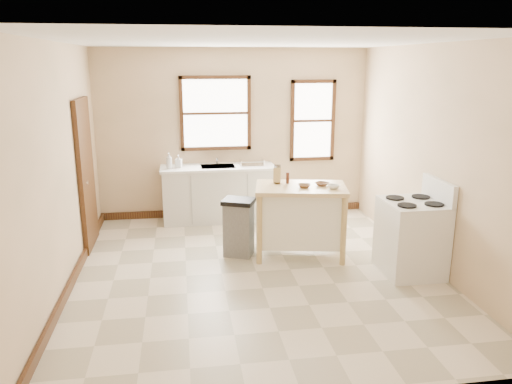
# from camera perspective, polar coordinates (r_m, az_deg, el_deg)

# --- Properties ---
(floor) EXTENTS (5.00, 5.00, 0.00)m
(floor) POSITION_cam_1_polar(r_m,az_deg,el_deg) (6.40, 0.02, -9.07)
(floor) COLOR beige
(floor) RESTS_ON ground
(ceiling) EXTENTS (5.00, 5.00, 0.00)m
(ceiling) POSITION_cam_1_polar(r_m,az_deg,el_deg) (5.86, 0.03, 16.86)
(ceiling) COLOR white
(ceiling) RESTS_ON ground
(wall_back) EXTENTS (4.50, 0.04, 2.80)m
(wall_back) POSITION_cam_1_polar(r_m,az_deg,el_deg) (8.42, -2.56, 6.64)
(wall_back) COLOR beige
(wall_back) RESTS_ON ground
(wall_left) EXTENTS (0.04, 5.00, 2.80)m
(wall_left) POSITION_cam_1_polar(r_m,az_deg,el_deg) (6.06, -21.52, 2.45)
(wall_left) COLOR beige
(wall_left) RESTS_ON ground
(wall_right) EXTENTS (0.04, 5.00, 2.80)m
(wall_right) POSITION_cam_1_polar(r_m,az_deg,el_deg) (6.69, 19.50, 3.70)
(wall_right) COLOR beige
(wall_right) RESTS_ON ground
(window_main) EXTENTS (1.17, 0.06, 1.22)m
(window_main) POSITION_cam_1_polar(r_m,az_deg,el_deg) (8.33, -4.65, 8.95)
(window_main) COLOR #32180D
(window_main) RESTS_ON wall_back
(window_side) EXTENTS (0.77, 0.06, 1.37)m
(window_side) POSITION_cam_1_polar(r_m,az_deg,el_deg) (8.62, 6.49, 8.10)
(window_side) COLOR #32180D
(window_side) RESTS_ON wall_back
(door_left) EXTENTS (0.06, 0.90, 2.10)m
(door_left) POSITION_cam_1_polar(r_m,az_deg,el_deg) (7.37, -18.83, 1.94)
(door_left) COLOR #32180D
(door_left) RESTS_ON ground
(baseboard_back) EXTENTS (4.50, 0.04, 0.12)m
(baseboard_back) POSITION_cam_1_polar(r_m,az_deg,el_deg) (8.68, -2.44, -2.18)
(baseboard_back) COLOR #32180D
(baseboard_back) RESTS_ON ground
(baseboard_left) EXTENTS (0.04, 5.00, 0.12)m
(baseboard_left) POSITION_cam_1_polar(r_m,az_deg,el_deg) (6.45, -20.13, -9.24)
(baseboard_left) COLOR #32180D
(baseboard_left) RESTS_ON ground
(sink_counter) EXTENTS (1.86, 0.62, 0.92)m
(sink_counter) POSITION_cam_1_polar(r_m,az_deg,el_deg) (8.28, -4.33, -0.15)
(sink_counter) COLOR beige
(sink_counter) RESTS_ON ground
(faucet) EXTENTS (0.03, 0.03, 0.22)m
(faucet) POSITION_cam_1_polar(r_m,az_deg,el_deg) (8.33, -4.50, 3.95)
(faucet) COLOR silver
(faucet) RESTS_ON sink_counter
(soap_bottle_a) EXTENTS (0.12, 0.12, 0.26)m
(soap_bottle_a) POSITION_cam_1_polar(r_m,az_deg,el_deg) (8.05, -9.91, 3.54)
(soap_bottle_a) COLOR #B2B2B2
(soap_bottle_a) RESTS_ON sink_counter
(soap_bottle_b) EXTENTS (0.12, 0.12, 0.21)m
(soap_bottle_b) POSITION_cam_1_polar(r_m,az_deg,el_deg) (8.13, -8.83, 3.50)
(soap_bottle_b) COLOR #B2B2B2
(soap_bottle_b) RESTS_ON sink_counter
(dish_rack) EXTENTS (0.42, 0.34, 0.10)m
(dish_rack) POSITION_cam_1_polar(r_m,az_deg,el_deg) (8.20, -0.50, 3.38)
(dish_rack) COLOR silver
(dish_rack) RESTS_ON sink_counter
(kitchen_island) EXTENTS (1.31, 0.97, 0.97)m
(kitchen_island) POSITION_cam_1_polar(r_m,az_deg,el_deg) (6.78, 5.07, -3.32)
(kitchen_island) COLOR #F9E292
(kitchen_island) RESTS_ON ground
(knife_block) EXTENTS (0.12, 0.12, 0.20)m
(knife_block) POSITION_cam_1_polar(r_m,az_deg,el_deg) (6.78, 2.41, 1.85)
(knife_block) COLOR tan
(knife_block) RESTS_ON kitchen_island
(pepper_grinder) EXTENTS (0.05, 0.05, 0.15)m
(pepper_grinder) POSITION_cam_1_polar(r_m,az_deg,el_deg) (6.77, 3.63, 1.61)
(pepper_grinder) COLOR #3E1B10
(pepper_grinder) RESTS_ON kitchen_island
(bowl_a) EXTENTS (0.21, 0.21, 0.04)m
(bowl_a) POSITION_cam_1_polar(r_m,az_deg,el_deg) (6.58, 5.54, 0.70)
(bowl_a) COLOR brown
(bowl_a) RESTS_ON kitchen_island
(bowl_b) EXTENTS (0.25, 0.25, 0.04)m
(bowl_b) POSITION_cam_1_polar(r_m,az_deg,el_deg) (6.71, 7.56, 0.92)
(bowl_b) COLOR brown
(bowl_b) RESTS_ON kitchen_island
(bowl_c) EXTENTS (0.18, 0.18, 0.05)m
(bowl_c) POSITION_cam_1_polar(r_m,az_deg,el_deg) (6.57, 8.85, 0.59)
(bowl_c) COLOR silver
(bowl_c) RESTS_ON kitchen_island
(trash_bin) EXTENTS (0.51, 0.47, 0.79)m
(trash_bin) POSITION_cam_1_polar(r_m,az_deg,el_deg) (6.79, -1.98, -4.06)
(trash_bin) COLOR slate
(trash_bin) RESTS_ON ground
(gas_stove) EXTENTS (0.74, 0.75, 1.19)m
(gas_stove) POSITION_cam_1_polar(r_m,az_deg,el_deg) (6.46, 17.38, -3.87)
(gas_stove) COLOR white
(gas_stove) RESTS_ON ground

